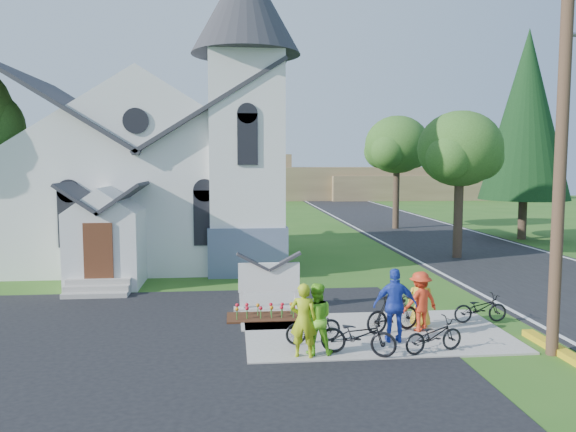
{
  "coord_description": "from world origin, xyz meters",
  "views": [
    {
      "loc": [
        -2.3,
        -13.9,
        4.6
      ],
      "look_at": [
        -0.43,
        5.0,
        2.78
      ],
      "focal_mm": 35.0,
      "sensor_mm": 36.0,
      "label": 1
    }
  ],
  "objects": [
    {
      "name": "ground",
      "position": [
        0.0,
        0.0,
        0.0
      ],
      "size": [
        120.0,
        120.0,
        0.0
      ],
      "primitive_type": "plane",
      "color": "#2E5E1B",
      "rests_on": "ground"
    },
    {
      "name": "parking_lot",
      "position": [
        -7.0,
        -2.0,
        0.01
      ],
      "size": [
        20.0,
        16.0,
        0.02
      ],
      "primitive_type": "cube",
      "color": "black",
      "rests_on": "ground"
    },
    {
      "name": "road",
      "position": [
        10.0,
        15.0,
        0.01
      ],
      "size": [
        8.0,
        90.0,
        0.02
      ],
      "primitive_type": "cube",
      "color": "black",
      "rests_on": "ground"
    },
    {
      "name": "sidewalk",
      "position": [
        1.5,
        0.5,
        0.03
      ],
      "size": [
        7.0,
        4.0,
        0.05
      ],
      "primitive_type": "cube",
      "color": "gray",
      "rests_on": "ground"
    },
    {
      "name": "church",
      "position": [
        -5.48,
        12.48,
        5.25
      ],
      "size": [
        12.35,
        12.0,
        13.0
      ],
      "color": "white",
      "rests_on": "ground"
    },
    {
      "name": "church_sign",
      "position": [
        -1.2,
        3.2,
        1.03
      ],
      "size": [
        2.2,
        0.4,
        1.7
      ],
      "color": "gray",
      "rests_on": "ground"
    },
    {
      "name": "flower_bed",
      "position": [
        -1.2,
        2.3,
        0.04
      ],
      "size": [
        2.6,
        1.1,
        0.07
      ],
      "primitive_type": "cube",
      "color": "#381D0F",
      "rests_on": "ground"
    },
    {
      "name": "utility_pole",
      "position": [
        5.36,
        -1.5,
        5.4
      ],
      "size": [
        3.45,
        0.28,
        10.0
      ],
      "color": "#4D3526",
      "rests_on": "ground"
    },
    {
      "name": "tree_road_near",
      "position": [
        8.5,
        12.0,
        5.21
      ],
      "size": [
        4.0,
        4.0,
        7.05
      ],
      "color": "#37251E",
      "rests_on": "ground"
    },
    {
      "name": "tree_road_mid",
      "position": [
        9.0,
        24.0,
        5.78
      ],
      "size": [
        4.4,
        4.4,
        7.8
      ],
      "color": "#37251E",
      "rests_on": "ground"
    },
    {
      "name": "conifer",
      "position": [
        15.0,
        18.0,
        7.39
      ],
      "size": [
        5.2,
        5.2,
        12.4
      ],
      "color": "#37251E",
      "rests_on": "ground"
    },
    {
      "name": "distant_hills",
      "position": [
        3.36,
        56.33,
        2.17
      ],
      "size": [
        61.0,
        10.0,
        5.6
      ],
      "color": "brown",
      "rests_on": "ground"
    },
    {
      "name": "cyclist_0",
      "position": [
        -0.68,
        -1.2,
        0.93
      ],
      "size": [
        0.73,
        0.57,
        1.76
      ],
      "primitive_type": "imported",
      "rotation": [
        0.0,
        0.0,
        2.88
      ],
      "color": "#A8BE16",
      "rests_on": "sidewalk"
    },
    {
      "name": "bike_0",
      "position": [
        0.63,
        -1.2,
        0.53
      ],
      "size": [
        1.92,
        1.27,
        0.95
      ],
      "primitive_type": "imported",
      "rotation": [
        0.0,
        0.0,
        1.19
      ],
      "color": "black",
      "rests_on": "sidewalk"
    },
    {
      "name": "cyclist_1",
      "position": [
        -0.36,
        -1.0,
        0.9
      ],
      "size": [
        0.89,
        0.73,
        1.71
      ],
      "primitive_type": "imported",
      "rotation": [
        0.0,
        0.0,
        3.04
      ],
      "color": "#7EDF29",
      "rests_on": "sidewalk"
    },
    {
      "name": "bike_1",
      "position": [
        -0.3,
        -0.23,
        0.5
      ],
      "size": [
        1.55,
        0.77,
        0.9
      ],
      "primitive_type": "imported",
      "rotation": [
        0.0,
        0.0,
        1.81
      ],
      "color": "black",
      "rests_on": "sidewalk"
    },
    {
      "name": "cyclist_2",
      "position": [
        1.78,
        -0.32,
        0.99
      ],
      "size": [
        1.15,
        0.57,
        1.89
      ],
      "primitive_type": "imported",
      "rotation": [
        0.0,
        0.0,
        3.04
      ],
      "color": "#243EB7",
      "rests_on": "sidewalk"
    },
    {
      "name": "bike_2",
      "position": [
        2.47,
        -1.2,
        0.47
      ],
      "size": [
        1.68,
        0.97,
        0.83
      ],
      "primitive_type": "imported",
      "rotation": [
        0.0,
        0.0,
        1.85
      ],
      "color": "black",
      "rests_on": "sidewalk"
    },
    {
      "name": "cyclist_3",
      "position": [
        2.72,
        0.52,
        0.86
      ],
      "size": [
        1.18,
        0.88,
        1.62
      ],
      "primitive_type": "imported",
      "rotation": [
        0.0,
        0.0,
        3.44
      ],
      "color": "red",
      "rests_on": "sidewalk"
    },
    {
      "name": "bike_3",
      "position": [
        1.96,
        0.48,
        0.56
      ],
      "size": [
        1.74,
        1.03,
        1.01
      ],
      "primitive_type": "imported",
      "rotation": [
        0.0,
        0.0,
        1.93
      ],
      "color": "black",
      "rests_on": "sidewalk"
    },
    {
      "name": "cyclist_4",
      "position": [
        2.87,
        0.92,
        0.81
      ],
      "size": [
        0.85,
        0.67,
        1.52
      ],
      "primitive_type": "imported",
      "rotation": [
        0.0,
        0.0,
        2.86
      ],
      "color": "gold",
      "rests_on": "sidewalk"
    },
    {
      "name": "bike_4",
      "position": [
        4.7,
        1.13,
        0.46
      ],
      "size": [
        1.58,
        0.61,
        0.82
      ],
      "primitive_type": "imported",
      "rotation": [
        0.0,
        0.0,
        1.61
      ],
      "color": "black",
      "rests_on": "sidewalk"
    }
  ]
}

